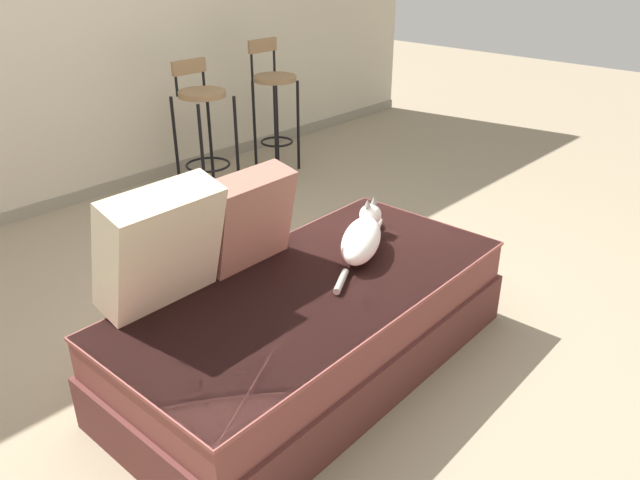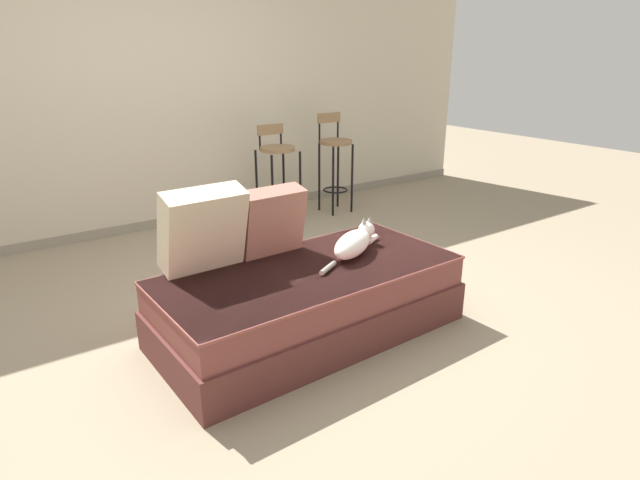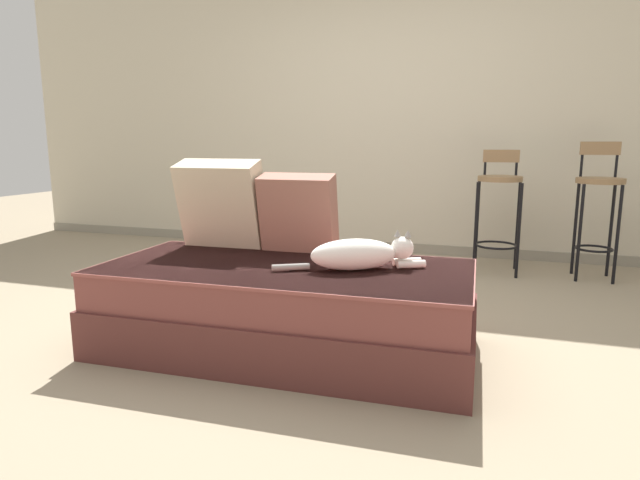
% 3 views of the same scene
% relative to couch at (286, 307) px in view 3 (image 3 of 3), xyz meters
% --- Properties ---
extents(ground_plane, '(16.00, 16.00, 0.00)m').
position_rel_couch_xyz_m(ground_plane, '(0.00, 0.40, -0.22)').
color(ground_plane, gray).
rests_on(ground_plane, ground).
extents(wall_back_panel, '(8.00, 0.10, 2.60)m').
position_rel_couch_xyz_m(wall_back_panel, '(0.00, 2.65, 1.08)').
color(wall_back_panel, beige).
rests_on(wall_back_panel, ground).
extents(wall_baseboard_trim, '(8.00, 0.02, 0.09)m').
position_rel_couch_xyz_m(wall_baseboard_trim, '(0.00, 2.60, -0.18)').
color(wall_baseboard_trim, gray).
rests_on(wall_baseboard_trim, ground).
extents(couch, '(1.87, 0.94, 0.44)m').
position_rel_couch_xyz_m(couch, '(0.00, 0.00, 0.00)').
color(couch, brown).
rests_on(couch, ground).
extents(throw_pillow_corner, '(0.49, 0.31, 0.51)m').
position_rel_couch_xyz_m(throw_pillow_corner, '(-0.52, 0.33, 0.47)').
color(throw_pillow_corner, beige).
rests_on(throw_pillow_corner, couch).
extents(throw_pillow_middle, '(0.42, 0.24, 0.44)m').
position_rel_couch_xyz_m(throw_pillow_middle, '(-0.06, 0.34, 0.43)').
color(throw_pillow_middle, '#936051').
rests_on(throw_pillow_middle, couch).
extents(cat, '(0.69, 0.39, 0.19)m').
position_rel_couch_xyz_m(cat, '(0.37, 0.04, 0.29)').
color(cat, white).
rests_on(cat, couch).
extents(bar_stool_near_window, '(0.34, 0.34, 0.98)m').
position_rel_couch_xyz_m(bar_stool_near_window, '(1.00, 2.06, 0.36)').
color(bar_stool_near_window, black).
rests_on(bar_stool_near_window, ground).
extents(bar_stool_by_doorway, '(0.34, 0.34, 1.04)m').
position_rel_couch_xyz_m(bar_stool_by_doorway, '(1.72, 2.07, 0.40)').
color(bar_stool_by_doorway, black).
rests_on(bar_stool_by_doorway, ground).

